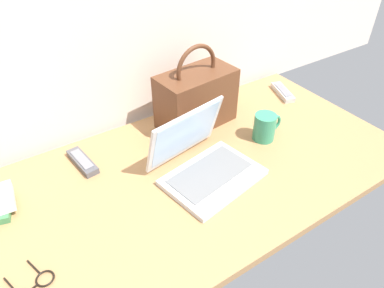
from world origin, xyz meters
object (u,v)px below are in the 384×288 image
object	(u,v)px
remote_control_near	(82,162)
eyeglasses	(33,287)
coffee_mug	(265,127)
remote_control_far	(283,92)
laptop	(203,162)
handbag	(196,98)

from	to	relation	value
remote_control_near	eyeglasses	bearing A→B (deg)	-124.45
coffee_mug	remote_control_far	size ratio (longest dim) A/B	0.74
remote_control_far	eyeglasses	size ratio (longest dim) A/B	1.31
coffee_mug	laptop	bearing A→B (deg)	-173.89
eyeglasses	handbag	world-z (taller)	handbag
coffee_mug	remote_control_near	distance (m)	0.67
laptop	handbag	xyz separation A→B (m)	(0.15, 0.26, 0.07)
remote_control_far	handbag	distance (m)	0.47
laptop	coffee_mug	size ratio (longest dim) A/B	2.82
laptop	handbag	distance (m)	0.31
coffee_mug	eyeglasses	size ratio (longest dim) A/B	0.97
handbag	laptop	bearing A→B (deg)	-119.15
handbag	coffee_mug	bearing A→B (deg)	-55.34
eyeglasses	coffee_mug	bearing A→B (deg)	9.45
laptop	remote_control_far	world-z (taller)	laptop
remote_control_near	eyeglasses	world-z (taller)	remote_control_near
coffee_mug	remote_control_far	bearing A→B (deg)	33.96
remote_control_near	handbag	world-z (taller)	handbag
laptop	remote_control_far	bearing A→B (deg)	21.20
coffee_mug	remote_control_far	xyz separation A→B (m)	(0.30, 0.20, -0.04)
coffee_mug	handbag	size ratio (longest dim) A/B	0.37
coffee_mug	remote_control_far	distance (m)	0.36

